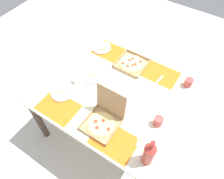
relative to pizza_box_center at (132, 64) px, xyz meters
name	(u,v)px	position (x,y,z in m)	size (l,w,h in m)	color
ground_plane	(112,126)	(0.01, -0.39, -0.76)	(6.00, 6.00, 0.00)	beige
dining_table	(112,96)	(0.01, -0.39, -0.11)	(1.32, 1.15, 0.75)	#3F3328
placemat_near_left	(58,107)	(-0.29, -0.81, -0.01)	(0.36, 0.26, 0.00)	orange
placemat_near_right	(114,141)	(0.30, -0.81, -0.01)	(0.36, 0.26, 0.00)	orange
placemat_far_left	(111,52)	(-0.29, 0.04, -0.01)	(0.36, 0.26, 0.00)	orange
placemat_far_right	(160,74)	(0.30, 0.04, -0.01)	(0.36, 0.26, 0.00)	orange
pizza_box_center	(132,64)	(0.00, 0.00, 0.00)	(0.29, 0.29, 0.04)	tan
pizza_box_corner_left	(103,119)	(0.14, -0.72, 0.04)	(0.28, 0.30, 0.31)	tan
plate_far_right	(94,75)	(-0.24, -0.34, 0.00)	(0.20, 0.20, 0.03)	white
plate_far_left	(62,92)	(-0.36, -0.67, 0.00)	(0.21, 0.21, 0.03)	white
plate_middle	(102,48)	(-0.41, 0.03, 0.00)	(0.21, 0.21, 0.03)	white
soda_bottle	(149,154)	(0.59, -0.80, 0.12)	(0.09, 0.09, 0.32)	#B2382D
cup_spare	(158,121)	(0.53, -0.48, 0.03)	(0.08, 0.08, 0.09)	#BF4742
cup_clear_right	(188,82)	(0.59, 0.05, 0.03)	(0.08, 0.08, 0.09)	#BF4742
condiment_bowl	(76,80)	(-0.34, -0.50, 0.01)	(0.07, 0.07, 0.04)	white
knife_by_far_left	(140,134)	(0.45, -0.65, -0.01)	(0.21, 0.02, 0.01)	#B7B7BC
fork_by_far_right	(135,91)	(0.20, -0.28, -0.01)	(0.19, 0.02, 0.01)	#B7B7BC
fork_by_near_right	(158,81)	(0.33, -0.06, -0.01)	(0.19, 0.02, 0.01)	#B7B7BC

